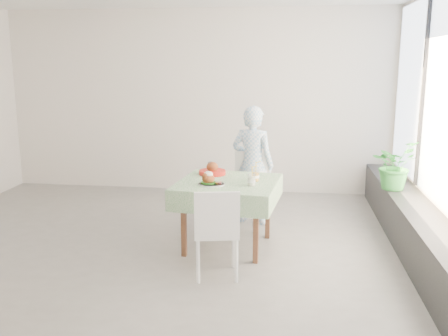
# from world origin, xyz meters

# --- Properties ---
(floor) EXTENTS (6.00, 6.00, 0.00)m
(floor) POSITION_xyz_m (0.00, 0.00, 0.00)
(floor) COLOR slate
(floor) RESTS_ON ground
(wall_back) EXTENTS (6.00, 0.02, 2.80)m
(wall_back) POSITION_xyz_m (0.00, 2.50, 1.40)
(wall_back) COLOR silver
(wall_back) RESTS_ON ground
(wall_front) EXTENTS (6.00, 0.02, 2.80)m
(wall_front) POSITION_xyz_m (0.00, -2.50, 1.40)
(wall_front) COLOR silver
(wall_front) RESTS_ON ground
(window_ledge) EXTENTS (0.40, 4.80, 0.50)m
(window_ledge) POSITION_xyz_m (2.80, 0.00, 0.25)
(window_ledge) COLOR black
(window_ledge) RESTS_ON ground
(cafe_table) EXTENTS (1.15, 1.15, 0.74)m
(cafe_table) POSITION_xyz_m (0.80, 0.03, 0.46)
(cafe_table) COLOR brown
(cafe_table) RESTS_ON ground
(chair_far) EXTENTS (0.52, 0.52, 0.90)m
(chair_far) POSITION_xyz_m (0.92, 0.79, 0.28)
(chair_far) COLOR white
(chair_far) RESTS_ON ground
(chair_near) EXTENTS (0.48, 0.48, 0.87)m
(chair_near) POSITION_xyz_m (0.78, -0.75, 0.27)
(chair_near) COLOR white
(chair_near) RESTS_ON ground
(diner) EXTENTS (0.62, 0.49, 1.48)m
(diner) POSITION_xyz_m (0.99, 0.93, 0.74)
(diner) COLOR #8AB8DE
(diner) RESTS_ON ground
(main_dish) EXTENTS (0.29, 0.29, 0.15)m
(main_dish) POSITION_xyz_m (0.63, -0.16, 0.79)
(main_dish) COLOR white
(main_dish) RESTS_ON cafe_table
(juice_cup_orange) EXTENTS (0.09, 0.09, 0.25)m
(juice_cup_orange) POSITION_xyz_m (1.09, 0.07, 0.80)
(juice_cup_orange) COLOR white
(juice_cup_orange) RESTS_ON cafe_table
(juice_cup_lemonade) EXTENTS (0.09, 0.09, 0.24)m
(juice_cup_lemonade) POSITION_xyz_m (1.06, -0.13, 0.80)
(juice_cup_lemonade) COLOR white
(juice_cup_lemonade) RESTS_ON cafe_table
(second_dish) EXTENTS (0.30, 0.30, 0.14)m
(second_dish) POSITION_xyz_m (0.58, 0.34, 0.78)
(second_dish) COLOR red
(second_dish) RESTS_ON cafe_table
(potted_plant) EXTENTS (0.70, 0.71, 0.59)m
(potted_plant) POSITION_xyz_m (2.69, 0.90, 0.80)
(potted_plant) COLOR #26722D
(potted_plant) RESTS_ON window_ledge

